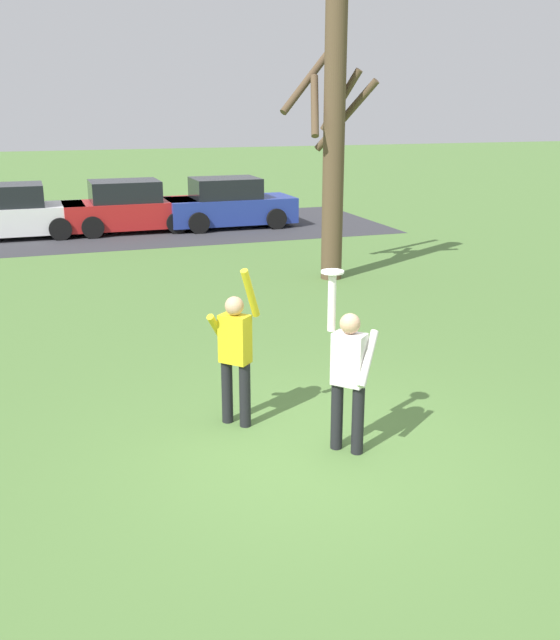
% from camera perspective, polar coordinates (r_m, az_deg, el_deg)
% --- Properties ---
extents(ground_plane, '(120.00, 120.00, 0.00)m').
position_cam_1_polar(ground_plane, '(8.40, 2.92, -10.36)').
color(ground_plane, '#567F3D').
extents(person_catcher, '(0.55, 0.57, 2.08)m').
position_cam_1_polar(person_catcher, '(8.04, 5.51, -4.06)').
color(person_catcher, black).
rests_on(person_catcher, ground_plane).
extents(person_defender, '(0.64, 0.66, 2.05)m').
position_cam_1_polar(person_defender, '(8.69, -3.60, -2.39)').
color(person_defender, black).
rests_on(person_defender, ground_plane).
extents(frisbee_disc, '(0.25, 0.25, 0.02)m').
position_cam_1_polar(frisbee_disc, '(7.80, 4.21, 3.86)').
color(frisbee_disc, white).
rests_on(frisbee_disc, person_catcher).
extents(parked_car_white, '(4.12, 2.08, 1.59)m').
position_cam_1_polar(parked_car_white, '(22.98, -20.62, 7.97)').
color(parked_car_white, white).
rests_on(parked_car_white, ground_plane).
extents(parked_car_red, '(4.12, 2.08, 1.59)m').
position_cam_1_polar(parked_car_red, '(23.13, -11.94, 8.73)').
color(parked_car_red, red).
rests_on(parked_car_red, ground_plane).
extents(parked_car_blue, '(4.12, 2.08, 1.59)m').
position_cam_1_polar(parked_car_blue, '(23.55, -4.10, 9.18)').
color(parked_car_blue, '#233893').
rests_on(parked_car_blue, ground_plane).
extents(parking_strip, '(16.41, 6.40, 0.01)m').
position_cam_1_polar(parking_strip, '(23.32, -11.98, 6.98)').
color(parking_strip, '#38383D').
rests_on(parking_strip, ground_plane).
extents(bare_tree_tall, '(2.17, 1.47, 5.96)m').
position_cam_1_polar(bare_tree_tall, '(16.16, 4.26, 14.19)').
color(bare_tree_tall, brown).
rests_on(bare_tree_tall, ground_plane).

